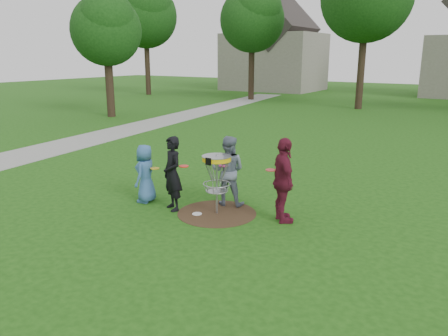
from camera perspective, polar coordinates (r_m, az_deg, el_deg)
The scene contains 11 objects.
ground at distance 9.99m, azimuth -0.93°, elevation -5.93°, with size 100.00×100.00×0.00m, color #19470F.
dirt_patch at distance 9.98m, azimuth -0.93°, elevation -5.91°, with size 1.80×1.80×0.01m, color #47331E.
concrete_path at distance 22.18m, azimuth -11.12°, elevation 5.28°, with size 2.20×40.00×0.02m, color #9E9E99.
player_blue at distance 10.72m, azimuth -10.22°, elevation -0.72°, with size 0.69×0.45×1.42m, color #355F93.
player_black at distance 10.04m, azimuth -6.76°, elevation -0.74°, with size 0.63×0.41×1.73m, color black.
player_grey at distance 10.33m, azimuth 0.52°, elevation -0.36°, with size 0.81×0.63×1.67m, color slate.
player_maroon at distance 9.31m, azimuth 7.78°, elevation -1.64°, with size 1.08×0.45×1.84m, color maroon.
disc_on_grass at distance 9.93m, azimuth -3.55°, elevation -6.01°, with size 0.22×0.22×0.02m, color silver.
disc_golf_basket at distance 9.67m, azimuth -0.96°, elevation -0.27°, with size 0.66×0.67×1.38m.
held_discs at distance 9.89m, azimuth -2.29°, elevation 0.07°, with size 3.05×0.85×0.27m.
tree_row at distance 28.97m, azimuth 24.49°, elevation 18.74°, with size 51.20×17.42×9.90m.
Camera 1 is at (5.19, -7.78, 3.50)m, focal length 35.00 mm.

